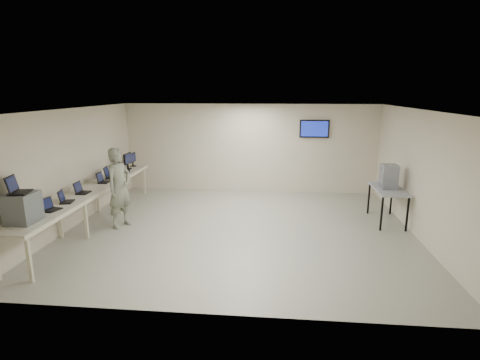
# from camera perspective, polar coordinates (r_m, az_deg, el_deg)

# --- Properties ---
(room) EXTENTS (8.01, 7.01, 2.81)m
(room) POSITION_cam_1_polar(r_m,az_deg,el_deg) (8.61, 0.13, 1.46)
(room) COLOR #A7A692
(room) RESTS_ON ground
(workbench) EXTENTS (0.76, 6.00, 0.90)m
(workbench) POSITION_cam_1_polar(r_m,az_deg,el_deg) (9.71, -21.70, -1.66)
(workbench) COLOR beige
(workbench) RESTS_ON ground
(equipment_box) EXTENTS (0.46, 0.53, 0.54)m
(equipment_box) POSITION_cam_1_polar(r_m,az_deg,el_deg) (7.72, -30.22, -3.67)
(equipment_box) COLOR slate
(equipment_box) RESTS_ON workbench
(laptop_on_box) EXTENTS (0.40, 0.45, 0.31)m
(laptop_on_box) POSITION_cam_1_polar(r_m,az_deg,el_deg) (7.67, -30.89, -1.13)
(laptop_on_box) COLOR black
(laptop_on_box) RESTS_ON equipment_box
(laptop_0) EXTENTS (0.33, 0.37, 0.25)m
(laptop_0) POSITION_cam_1_polar(r_m,az_deg,el_deg) (8.29, -27.03, -3.71)
(laptop_0) COLOR black
(laptop_0) RESTS_ON workbench
(laptop_1) EXTENTS (0.34, 0.37, 0.25)m
(laptop_1) POSITION_cam_1_polar(r_m,az_deg,el_deg) (8.74, -25.16, -2.67)
(laptop_1) COLOR black
(laptop_1) RESTS_ON workbench
(laptop_2) EXTENTS (0.28, 0.34, 0.26)m
(laptop_2) POSITION_cam_1_polar(r_m,az_deg,el_deg) (9.35, -23.06, -1.44)
(laptop_2) COLOR black
(laptop_2) RESTS_ON workbench
(laptop_3) EXTENTS (0.28, 0.34, 0.26)m
(laptop_3) POSITION_cam_1_polar(r_m,az_deg,el_deg) (10.24, -20.21, 0.03)
(laptop_3) COLOR black
(laptop_3) RESTS_ON workbench
(laptop_4) EXTENTS (0.39, 0.44, 0.31)m
(laptop_4) POSITION_cam_1_polar(r_m,az_deg,el_deg) (10.69, -19.23, 0.72)
(laptop_4) COLOR black
(laptop_4) RESTS_ON workbench
(laptop_5) EXTENTS (0.43, 0.45, 0.30)m
(laptop_5) POSITION_cam_1_polar(r_m,az_deg,el_deg) (11.41, -17.42, 1.61)
(laptop_5) COLOR black
(laptop_5) RESTS_ON workbench
(monitor_near) EXTENTS (0.21, 0.48, 0.47)m
(monitor_near) POSITION_cam_1_polar(r_m,az_deg,el_deg) (11.72, -16.77, 3.01)
(monitor_near) COLOR black
(monitor_near) RESTS_ON workbench
(monitor_far) EXTENTS (0.19, 0.42, 0.41)m
(monitor_far) POSITION_cam_1_polar(r_m,az_deg,el_deg) (12.10, -16.05, 3.19)
(monitor_far) COLOR black
(monitor_far) RESTS_ON workbench
(soldier) EXTENTS (0.68, 0.82, 1.91)m
(soldier) POSITION_cam_1_polar(r_m,az_deg,el_deg) (9.30, -17.90, -1.17)
(soldier) COLOR #61694D
(soldier) RESTS_ON ground
(side_table) EXTENTS (0.68, 1.45, 0.87)m
(side_table) POSITION_cam_1_polar(r_m,az_deg,el_deg) (9.89, 21.65, -1.56)
(side_table) COLOR gray
(side_table) RESTS_ON ground
(storage_bins) EXTENTS (0.37, 0.41, 0.59)m
(storage_bins) POSITION_cam_1_polar(r_m,az_deg,el_deg) (9.80, 21.72, 0.50)
(storage_bins) COLOR gray
(storage_bins) RESTS_ON side_table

